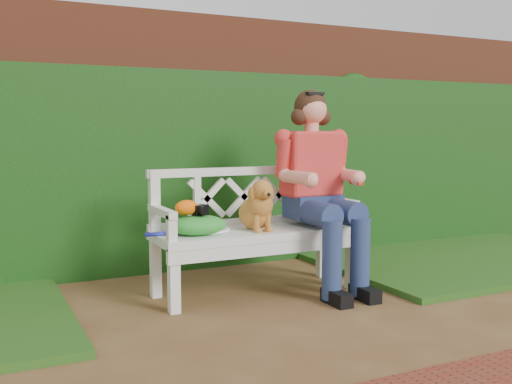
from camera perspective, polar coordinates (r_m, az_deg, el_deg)
name	(u,v)px	position (r m, az deg, el deg)	size (l,w,h in m)	color
ground	(273,324)	(3.80, 1.60, -12.48)	(60.00, 60.00, 0.00)	brown
brick_wall	(174,141)	(5.36, -7.82, 4.81)	(10.00, 0.30, 2.20)	brown
ivy_hedge	(182,171)	(5.16, -7.02, 2.00)	(10.00, 0.18, 1.70)	#1C4E12
grass_right	(457,257)	(5.89, 18.60, -5.89)	(2.60, 2.00, 0.05)	#1D4516
garden_bench	(256,261)	(4.43, 0.00, -6.57)	(1.58, 0.60, 0.48)	white
seated_woman	(315,187)	(4.57, 5.62, 0.44)	(0.65, 0.86, 1.53)	#E25559
dog	(257,204)	(4.31, 0.06, -1.17)	(0.25, 0.34, 0.37)	olive
tennis_racket	(203,230)	(4.23, -5.12, -3.67)	(0.64, 0.27, 0.03)	silver
green_bag	(198,225)	(4.16, -5.53, -3.11)	(0.40, 0.31, 0.14)	#1D6C19
camera_item	(199,210)	(4.15, -5.40, -1.69)	(0.10, 0.08, 0.07)	black
baseball_glove	(187,208)	(4.13, -6.61, -1.48)	(0.17, 0.12, 0.11)	#F46109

